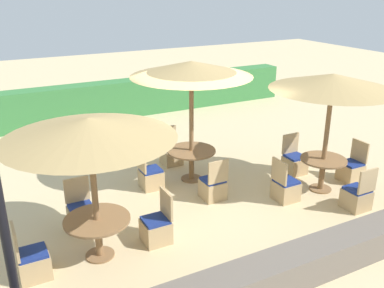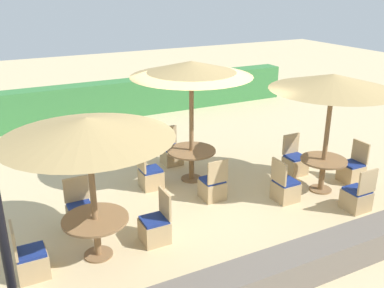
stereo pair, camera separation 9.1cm
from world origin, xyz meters
name	(u,v)px [view 1 (the left image)]	position (x,y,z in m)	size (l,w,h in m)	color
ground_plane	(205,191)	(0.00, 0.00, 0.00)	(40.00, 40.00, 0.00)	#D1BA8C
hedge_row	(114,100)	(0.00, 6.22, 0.61)	(13.00, 0.70, 1.21)	#387A3D
stone_border	(308,261)	(0.00, -3.24, 0.26)	(10.00, 0.56, 0.51)	#6B6056
parasol_front_left	(89,129)	(-2.70, -1.24, 2.23)	(2.65, 2.65, 2.40)	olive
round_table_front_left	(98,227)	(-2.70, -1.24, 0.56)	(1.08, 1.08, 0.70)	olive
patio_chair_front_left_west	(33,262)	(-3.76, -1.30, 0.26)	(0.46, 0.46, 0.93)	tan
patio_chair_front_left_north	(81,215)	(-2.73, -0.21, 0.26)	(0.46, 0.46, 0.93)	tan
patio_chair_front_left_east	(157,228)	(-1.69, -1.28, 0.26)	(0.46, 0.46, 0.93)	tan
parasol_center	(191,69)	(0.03, 0.68, 2.56)	(2.62, 2.62, 2.73)	olive
round_table_center	(191,156)	(0.03, 0.68, 0.58)	(1.10, 1.10, 0.73)	olive
patio_chair_center_north	(171,154)	(0.00, 1.73, 0.26)	(0.46, 0.46, 0.93)	tan
patio_chair_center_west	(150,177)	(-0.98, 0.71, 0.26)	(0.46, 0.46, 0.93)	tan
patio_chair_center_south	(213,187)	(-0.01, -0.37, 0.26)	(0.46, 0.46, 0.93)	tan
parasol_front_right	(333,82)	(2.30, -1.11, 2.39)	(2.56, 2.56, 2.57)	olive
round_table_front_right	(323,166)	(2.30, -1.11, 0.56)	(0.98, 0.98, 0.73)	olive
patio_chair_front_right_south	(357,197)	(2.31, -2.08, 0.26)	(0.46, 0.46, 0.93)	tan
patio_chair_front_right_north	(294,163)	(2.35, -0.15, 0.26)	(0.46, 0.46, 0.93)	tan
patio_chair_front_right_east	(351,170)	(3.23, -1.07, 0.26)	(0.46, 0.46, 0.93)	tan
patio_chair_front_right_west	(285,188)	(1.29, -1.12, 0.26)	(0.46, 0.46, 0.93)	tan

